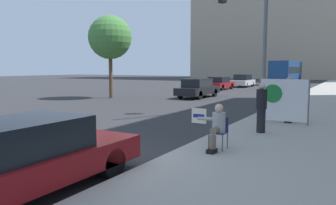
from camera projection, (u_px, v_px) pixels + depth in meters
The scene contains 13 objects.
ground_plane at pixel (85, 162), 7.93m from camera, with size 160.00×160.00×0.00m, color #303033.
sidewalk_curb at pixel (316, 106), 19.06m from camera, with size 4.10×90.00×0.17m, color #A8A399.
seated_protester at pixel (217, 125), 8.41m from camera, with size 0.94×0.77×1.19m.
jogger_on_sidewalk at pixel (261, 108), 10.66m from camera, with size 0.34×0.34×1.63m.
pedestrian_behind at pixel (289, 99), 12.60m from camera, with size 0.34×0.34×1.77m.
protest_banner at pixel (283, 100), 12.37m from camera, with size 1.84×0.06×1.69m.
traffic_light_pole at pixel (249, 19), 14.75m from camera, with size 2.70×2.47×6.44m.
parked_car_curbside at pixel (21, 157), 5.85m from camera, with size 1.86×4.68×1.38m.
car_on_road_nearest at pixel (198, 88), 25.27m from camera, with size 1.78×4.75×1.47m.
car_on_road_midblock at pixel (219, 83), 34.71m from camera, with size 1.87×4.56×1.36m.
car_on_road_distant at pixel (243, 81), 39.45m from camera, with size 1.86×4.34×1.51m.
city_bus_on_road at pixel (286, 71), 46.84m from camera, with size 2.57×11.76×3.22m.
street_tree_near_curb at pixel (110, 38), 24.55m from camera, with size 3.25×3.25×6.20m.
Camera 1 is at (5.59, -5.71, 2.28)m, focal length 35.00 mm.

